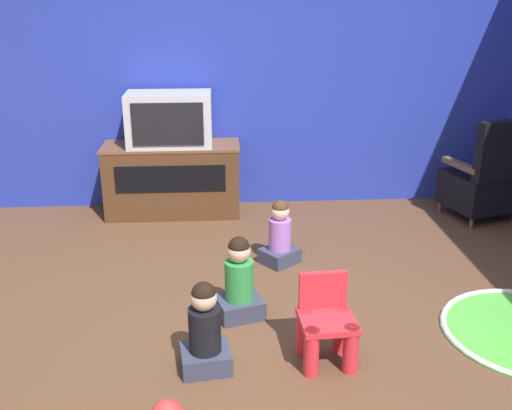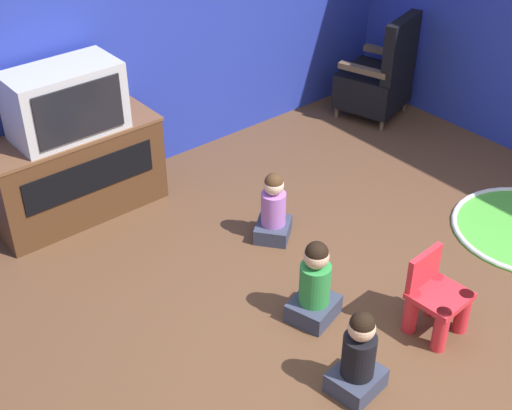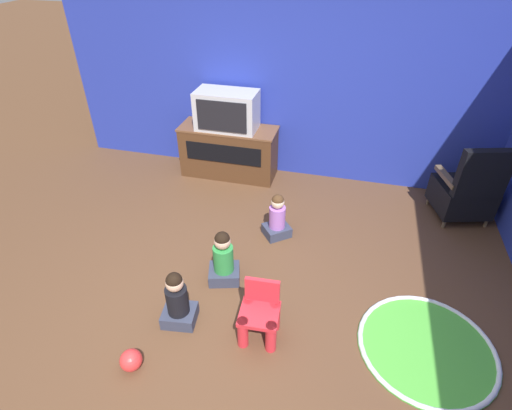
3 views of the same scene
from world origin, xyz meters
TOP-DOWN VIEW (x-y plane):
  - ground_plane at (0.00, 0.00)m, footprint 30.00×30.00m
  - wall_back at (-0.24, 2.56)m, footprint 5.52×0.12m
  - tv_cabinet at (-0.84, 2.25)m, footprint 1.24×0.47m
  - television at (-0.84, 2.23)m, footprint 0.75×0.41m
  - black_armchair at (1.99, 1.94)m, footprint 0.68×0.67m
  - yellow_kid_chair at (0.18, -0.17)m, footprint 0.33×0.31m
  - child_watching_left at (0.05, 1.12)m, footprint 0.35×0.34m
  - child_watching_center at (-0.29, 0.35)m, footprint 0.34×0.32m
  - child_watching_right at (-0.50, -0.20)m, footprint 0.30×0.27m

SIDE VIEW (x-z plane):
  - ground_plane at x=0.00m, z-range 0.00..0.00m
  - yellow_kid_chair at x=0.18m, z-range -0.04..0.46m
  - child_watching_left at x=0.05m, z-range -0.03..0.48m
  - child_watching_right at x=-0.50m, z-range -0.04..0.50m
  - child_watching_center at x=-0.29m, z-range -0.04..0.52m
  - tv_cabinet at x=-0.84m, z-range 0.01..0.67m
  - black_armchair at x=1.99m, z-range -0.12..0.83m
  - television at x=-0.84m, z-range 0.66..1.14m
  - wall_back at x=-0.24m, z-range 0.00..2.65m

